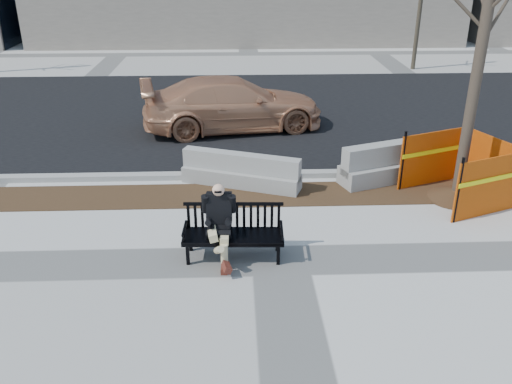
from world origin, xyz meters
TOP-DOWN VIEW (x-y plane):
  - ground at (0.00, 0.00)m, footprint 120.00×120.00m
  - mulch_strip at (0.00, 2.60)m, footprint 40.00×1.20m
  - asphalt_street at (0.00, 8.80)m, footprint 60.00×10.40m
  - curb at (0.00, 3.55)m, footprint 60.00×0.25m
  - bench at (-0.77, 0.13)m, footprint 1.72×0.68m
  - seated_man at (-1.00, 0.19)m, footprint 0.58×0.93m
  - tree_fence at (3.84, 2.29)m, footprint 3.39×3.39m
  - sedan at (-0.76, 7.10)m, footprint 5.30×2.91m
  - jersey_barrier_left at (-0.60, 3.10)m, footprint 2.62×1.40m
  - jersey_barrier_right at (3.06, 3.41)m, footprint 3.13×1.65m
  - far_tree_right at (6.79, 14.91)m, footprint 2.38×2.38m

SIDE VIEW (x-z plane):
  - ground at x=0.00m, z-range 0.00..0.00m
  - bench at x=-0.77m, z-range -0.45..0.45m
  - seated_man at x=-1.00m, z-range -0.64..0.64m
  - tree_fence at x=3.84m, z-range -3.27..3.27m
  - sedan at x=-0.76m, z-range -0.73..0.73m
  - jersey_barrier_left at x=-0.60m, z-range -0.37..0.37m
  - jersey_barrier_right at x=3.06m, z-range -0.44..0.44m
  - far_tree_right at x=6.79m, z-range -2.60..2.60m
  - asphalt_street at x=0.00m, z-range 0.00..0.01m
  - mulch_strip at x=0.00m, z-range -0.01..0.01m
  - curb at x=0.00m, z-range 0.00..0.12m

